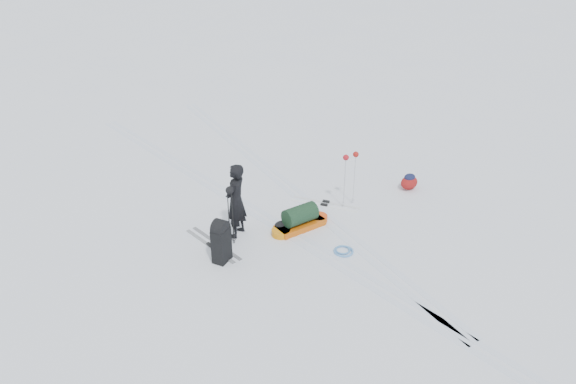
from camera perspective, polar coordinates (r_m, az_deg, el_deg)
name	(u,v)px	position (r m, az deg, el deg)	size (l,w,h in m)	color
ground	(285,230)	(12.93, -0.32, -3.88)	(200.00, 200.00, 0.00)	silver
snow_hill_backdrop	(284,241)	(138.44, -0.37, -4.95)	(359.50, 192.00, 162.45)	white
ski_tracks	(283,207)	(13.85, -0.47, -1.51)	(3.38, 17.97, 0.01)	silver
skier	(236,201)	(12.38, -5.33, -0.89)	(0.64, 0.42, 1.75)	black
pulk_sled	(300,220)	(12.90, 1.24, -2.84)	(1.51, 0.53, 0.57)	#BF510B
expedition_rucksack	(221,240)	(11.82, -6.80, -4.89)	(0.81, 0.99, 0.99)	black
ski_poles_black	(230,197)	(11.95, -5.92, -0.55)	(0.18, 0.18, 1.41)	black
ski_poles_silver	(351,162)	(13.47, 6.37, 3.05)	(0.45, 0.15, 1.41)	silver
touring_skis_grey	(213,244)	(12.52, -7.61, -5.28)	(0.42, 1.76, 0.06)	gray
touring_skis_white	(325,204)	(13.98, 3.79, -1.21)	(1.13, 1.60, 0.06)	white
rope_coil	(343,251)	(12.24, 5.63, -5.96)	(0.52, 0.52, 0.05)	#548ECD
small_daypack	(409,182)	(14.93, 12.21, 1.03)	(0.61, 0.55, 0.42)	maroon
thermos_pair	(223,229)	(12.79, -6.65, -3.76)	(0.20, 0.28, 0.29)	slate
stuff_sack	(281,226)	(12.89, -0.73, -3.43)	(0.38, 0.31, 0.21)	black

